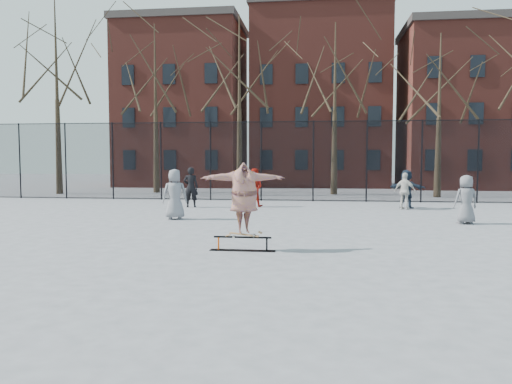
# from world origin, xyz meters

# --- Properties ---
(ground) EXTENTS (100.00, 100.00, 0.00)m
(ground) POSITION_xyz_m (0.00, 0.00, 0.00)
(ground) COLOR slate
(skate_rail) EXTENTS (1.55, 0.24, 0.34)m
(skate_rail) POSITION_xyz_m (-0.28, -0.44, 0.13)
(skate_rail) COLOR black
(skate_rail) RESTS_ON ground
(skateboard) EXTENTS (0.75, 0.18, 0.09)m
(skateboard) POSITION_xyz_m (-0.25, -0.44, 0.38)
(skateboard) COLOR #9C693E
(skateboard) RESTS_ON skate_rail
(skater) EXTENTS (2.09, 1.21, 1.65)m
(skater) POSITION_xyz_m (-0.25, -0.44, 1.25)
(skater) COLOR #3F388D
(skater) RESTS_ON skateboard
(bystander_grey) EXTENTS (1.00, 0.81, 1.78)m
(bystander_grey) POSITION_xyz_m (-3.56, 5.14, 0.89)
(bystander_grey) COLOR slate
(bystander_grey) RESTS_ON ground
(bystander_black) EXTENTS (0.68, 0.49, 1.76)m
(bystander_black) POSITION_xyz_m (-4.08, 9.37, 0.88)
(bystander_black) COLOR black
(bystander_black) RESTS_ON ground
(bystander_red) EXTENTS (0.92, 0.77, 1.70)m
(bystander_red) POSITION_xyz_m (-1.37, 9.96, 0.85)
(bystander_red) COLOR #9C160D
(bystander_red) RESTS_ON ground
(bystander_white) EXTENTS (0.97, 0.79, 1.55)m
(bystander_white) POSITION_xyz_m (5.07, 9.55, 0.78)
(bystander_white) COLOR silver
(bystander_white) RESTS_ON ground
(bystander_navy) EXTENTS (1.60, 1.15, 1.66)m
(bystander_navy) POSITION_xyz_m (5.23, 10.11, 0.83)
(bystander_navy) COLOR #1A2534
(bystander_navy) RESTS_ON ground
(bystander_extra) EXTENTS (0.88, 0.67, 1.61)m
(bystander_extra) POSITION_xyz_m (6.29, 5.15, 0.81)
(bystander_extra) COLOR slate
(bystander_extra) RESTS_ON ground
(fence) EXTENTS (34.03, 0.07, 4.00)m
(fence) POSITION_xyz_m (-0.01, 13.00, 2.05)
(fence) COLOR black
(fence) RESTS_ON ground
(tree_row) EXTENTS (33.66, 7.46, 10.67)m
(tree_row) POSITION_xyz_m (-0.25, 17.15, 7.36)
(tree_row) COLOR black
(tree_row) RESTS_ON ground
(rowhouses) EXTENTS (29.00, 7.00, 13.00)m
(rowhouses) POSITION_xyz_m (0.72, 26.00, 6.06)
(rowhouses) COLOR maroon
(rowhouses) RESTS_ON ground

